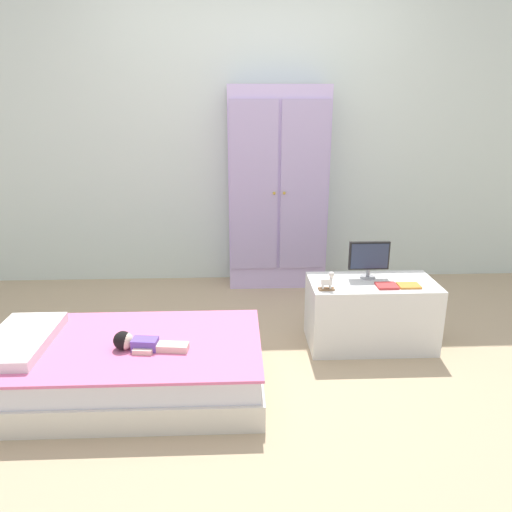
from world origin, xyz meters
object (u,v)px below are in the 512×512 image
Objects in this scene: tv_stand at (371,313)px; rocking_horse_toy at (328,281)px; tv_monitor at (369,257)px; book_red at (387,286)px; doll at (137,343)px; book_orange at (409,286)px; wardrobe at (278,190)px; bed at (126,367)px.

rocking_horse_toy is (-0.31, -0.13, 0.27)m from tv_stand.
tv_monitor reaches higher than rocking_horse_toy.
tv_monitor is 0.22m from book_red.
doll is at bearing -162.72° from book_red.
book_orange is (1.57, 0.45, 0.12)m from doll.
rocking_horse_toy is (-0.29, -0.20, -0.08)m from tv_monitor.
tv_monitor is (1.36, 0.61, 0.25)m from doll.
wardrobe is 12.38× the size of book_orange.
book_orange is (0.14, 0.00, -0.00)m from book_red.
tv_stand is (1.38, 0.54, -0.10)m from doll.
tv_stand is at bearing 17.74° from bed.
doll is at bearing -158.87° from rocking_horse_toy.
wardrobe is 6.40× the size of tv_monitor.
doll is at bearing -155.94° from tv_monitor.
wardrobe is 14.14× the size of rocking_horse_toy.
tv_monitor is at bearing 103.18° from tv_stand.
tv_monitor is (0.49, -1.07, -0.25)m from wardrobe.
tv_monitor reaches higher than doll.
rocking_horse_toy reaches higher than doll.
rocking_horse_toy is 0.37m from book_red.
bed is 12.71× the size of rocking_horse_toy.
tv_monitor reaches higher than book_orange.
tv_stand is 6.38× the size of book_red.
wardrobe is 13.21× the size of book_red.
tv_monitor is at bearing -65.23° from wardrobe.
book_red is 0.14m from book_orange.
wardrobe reaches higher than rocking_horse_toy.
book_orange reaches higher than tv_stand.
doll is (0.09, -0.07, 0.18)m from bed.
tv_monitor reaches higher than bed.
book_orange is at bearing 12.78° from bed.
tv_monitor is 2.21× the size of rocking_horse_toy.
tv_monitor is 0.36m from rocking_horse_toy.
rocking_horse_toy is at bearing 21.13° from doll.
book_orange is at bearing -25.14° from tv_stand.
wardrobe is at bearing 98.95° from rocking_horse_toy.
tv_stand is 0.36m from tv_monitor.
tv_stand is 3.09× the size of tv_monitor.
book_red is at bearing -57.08° from tv_stand.
tv_stand is 6.83× the size of rocking_horse_toy.
bed is 5.76× the size of tv_monitor.
book_red is 0.94× the size of book_orange.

